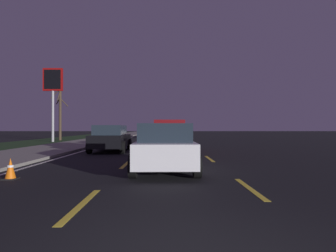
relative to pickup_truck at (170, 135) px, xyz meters
name	(u,v)px	position (x,y,z in m)	size (l,w,h in m)	color
ground	(168,141)	(13.08, 0.00, -0.98)	(144.00, 144.00, 0.00)	black
sidewalk_shoulder	(97,140)	(13.08, 7.45, -0.92)	(108.00, 4.00, 0.12)	gray
grass_verge	(48,141)	(13.08, 12.45, -0.98)	(108.00, 6.00, 0.01)	#1E3819
lane_markings	(141,140)	(16.17, 3.07, -0.98)	(108.00, 7.04, 0.01)	yellow
pickup_truck	(170,135)	(0.00, 0.00, 0.00)	(5.49, 2.42, 1.87)	maroon
sedan_black	(111,138)	(0.14, 3.47, -0.20)	(4.41, 2.04, 1.54)	black
sedan_white	(165,147)	(-7.34, 0.24, -0.20)	(4.42, 2.05, 1.54)	silver
sedan_silver	(169,132)	(20.23, -0.18, -0.20)	(4.45, 2.11, 1.54)	#B2B5BA
gas_price_sign	(53,86)	(11.14, 11.22, 4.40)	(0.27, 1.90, 7.15)	#99999E
bare_tree_far	(60,113)	(14.42, 11.73, 1.95)	(1.38, 1.93, 5.66)	#423323
traffic_cone_near	(10,169)	(-8.94, 4.46, -0.70)	(0.36, 0.36, 0.58)	black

